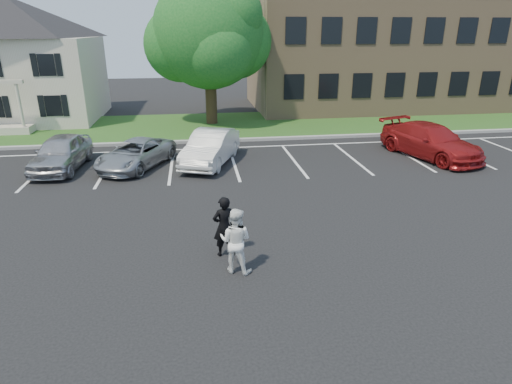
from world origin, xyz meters
TOP-DOWN VIEW (x-y plane):
  - ground_plane at (0.00, 0.00)m, footprint 90.00×90.00m
  - curb at (0.00, 12.00)m, footprint 40.00×0.30m
  - grass_strip at (0.00, 16.00)m, footprint 44.00×8.00m
  - stall_lines at (1.40, 8.95)m, footprint 34.00×5.36m
  - house at (-13.00, 19.97)m, footprint 10.30×9.22m
  - office_building at (14.00, 21.99)m, footprint 22.40×10.40m
  - tree at (-0.48, 16.76)m, footprint 7.80×7.20m
  - man_black_suit at (-1.05, -0.33)m, footprint 0.70×0.55m
  - man_white_shirt at (-0.83, -1.20)m, footprint 1.01×0.92m
  - car_silver_west at (-7.44, 8.25)m, footprint 2.07×4.42m
  - car_silver_minivan at (-4.29, 8.05)m, footprint 3.65×4.71m
  - car_white_sedan at (-1.02, 8.13)m, footprint 3.03×4.74m
  - car_red_compact at (9.30, 7.71)m, footprint 3.67×5.69m

SIDE VIEW (x-z plane):
  - ground_plane at x=0.00m, z-range 0.00..0.00m
  - stall_lines at x=1.40m, z-range 0.00..0.01m
  - grass_strip at x=0.00m, z-range 0.00..0.08m
  - curb at x=0.00m, z-range 0.00..0.15m
  - car_silver_minivan at x=-4.29m, z-range 0.00..1.19m
  - car_silver_west at x=-7.44m, z-range 0.00..1.46m
  - car_white_sedan at x=-1.02m, z-range 0.00..1.48m
  - car_red_compact at x=9.30m, z-range 0.00..1.54m
  - man_black_suit at x=-1.05m, z-range 0.00..1.67m
  - man_white_shirt at x=-0.83m, z-range 0.00..1.70m
  - house at x=-13.00m, z-range 0.03..7.63m
  - office_building at x=14.00m, z-range 0.01..8.31m
  - tree at x=-0.48m, z-range 0.95..9.75m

